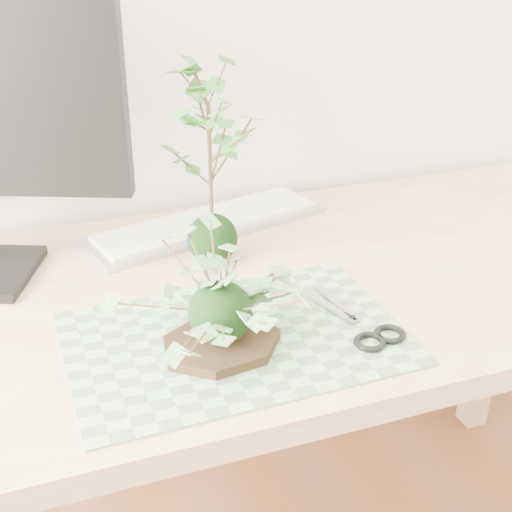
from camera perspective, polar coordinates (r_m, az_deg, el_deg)
name	(u,v)px	position (r m, az deg, el deg)	size (l,w,h in m)	color
desk	(262,325)	(1.25, 0.46, -5.58)	(1.60, 0.70, 0.74)	#DDB78C
cutting_mat	(235,339)	(1.06, -1.69, -6.62)	(0.49, 0.33, 0.00)	#536C52
stone_dish	(221,344)	(1.03, -2.80, -7.02)	(0.18, 0.18, 0.01)	black
ivy_kokedama	(220,285)	(0.98, -2.92, -2.37)	(0.32, 0.32, 0.18)	black
maple_kokedama	(209,118)	(1.18, -3.81, 10.93)	(0.24, 0.24, 0.37)	black
keyboard	(207,223)	(1.40, -3.90, 2.61)	(0.50, 0.25, 0.02)	#A9A9B3
scissors	(365,331)	(1.08, 8.73, -5.95)	(0.10, 0.20, 0.01)	#9695A0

